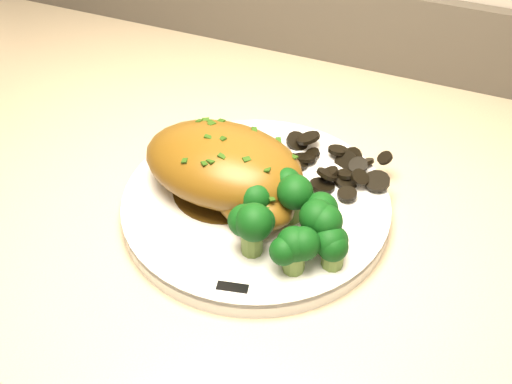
% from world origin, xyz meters
% --- Properties ---
extents(plate, '(0.31, 0.31, 0.02)m').
position_xyz_m(plate, '(-0.66, 1.63, 0.85)').
color(plate, white).
rests_on(plate, counter).
extents(rim_accent_0, '(0.03, 0.03, 0.00)m').
position_xyz_m(rim_accent_0, '(-0.57, 1.72, 0.86)').
color(rim_accent_0, black).
rests_on(rim_accent_0, plate).
extents(rim_accent_1, '(0.02, 0.03, 0.00)m').
position_xyz_m(rim_accent_1, '(-0.79, 1.67, 0.86)').
color(rim_accent_1, black).
rests_on(rim_accent_1, plate).
extents(rim_accent_2, '(0.03, 0.02, 0.00)m').
position_xyz_m(rim_accent_2, '(-0.64, 1.51, 0.86)').
color(rim_accent_2, black).
rests_on(rim_accent_2, plate).
extents(gravy_pool, '(0.12, 0.12, 0.00)m').
position_xyz_m(gravy_pool, '(-0.70, 1.64, 0.86)').
color(gravy_pool, '#38240A').
rests_on(gravy_pool, plate).
extents(chicken_breast, '(0.19, 0.13, 0.07)m').
position_xyz_m(chicken_breast, '(-0.70, 1.63, 0.90)').
color(chicken_breast, brown).
rests_on(chicken_breast, plate).
extents(mushroom_pile, '(0.11, 0.08, 0.03)m').
position_xyz_m(mushroom_pile, '(-0.60, 1.70, 0.87)').
color(mushroom_pile, black).
rests_on(mushroom_pile, plate).
extents(broccoli_florets, '(0.13, 0.10, 0.05)m').
position_xyz_m(broccoli_florets, '(-0.61, 1.59, 0.89)').
color(broccoli_florets, olive).
rests_on(broccoli_florets, plate).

